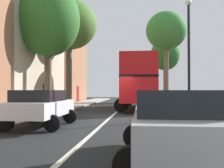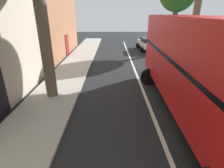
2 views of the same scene
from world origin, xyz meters
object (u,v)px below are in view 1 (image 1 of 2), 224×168
object	(u,v)px
parked_car_white_left_2	(41,106)
parked_car_white_right_3	(147,95)
street_tree_left_6	(69,25)
double_decker_bus	(140,81)
lamppost_right	(189,48)
parked_car_silver_right_1	(176,121)
street_tree_left_4	(48,20)
litter_bin_right	(217,108)
street_tree_right_1	(166,31)
street_tree_right_3	(165,55)

from	to	relation	value
parked_car_white_left_2	parked_car_white_right_3	size ratio (longest dim) A/B	0.97
parked_car_white_right_3	street_tree_left_6	size ratio (longest dim) A/B	0.45
double_decker_bus	parked_car_white_left_2	distance (m)	12.30
parked_car_white_right_3	lamppost_right	size ratio (longest dim) A/B	0.70
parked_car_silver_right_1	street_tree_left_4	world-z (taller)	street_tree_left_4
parked_car_silver_right_1	parked_car_white_right_3	xyz separation A→B (m)	(0.00, 31.08, -0.03)
parked_car_white_left_2	litter_bin_right	distance (m)	8.08
double_decker_bus	street_tree_left_6	xyz separation A→B (m)	(-6.66, 1.96, 5.30)
street_tree_left_6	lamppost_right	size ratio (longest dim) A/B	1.58
double_decker_bus	street_tree_right_1	bearing A→B (deg)	69.79
street_tree_right_3	street_tree_left_4	world-z (taller)	street_tree_left_4
street_tree_right_1	street_tree_right_3	size ratio (longest dim) A/B	1.23
street_tree_right_3	street_tree_left_4	bearing A→B (deg)	-120.97
parked_car_silver_right_1	parked_car_white_left_2	xyz separation A→B (m)	(-5.00, 5.23, -0.00)
parked_car_white_left_2	street_tree_left_6	world-z (taller)	street_tree_left_6
street_tree_right_3	street_tree_left_6	xyz separation A→B (m)	(-9.90, -11.65, 1.45)
street_tree_right_3	litter_bin_right	xyz separation A→B (m)	(0.36, -22.98, -5.50)
litter_bin_right	double_decker_bus	bearing A→B (deg)	111.01
parked_car_white_right_3	street_tree_right_3	world-z (taller)	street_tree_right_3
litter_bin_right	street_tree_left_4	bearing A→B (deg)	149.41
street_tree_left_6	double_decker_bus	bearing A→B (deg)	-16.44
street_tree_right_1	lamppost_right	size ratio (longest dim) A/B	1.62
street_tree_right_3	street_tree_left_4	xyz separation A→B (m)	(-10.08, -16.81, 0.59)
parked_car_white_right_3	street_tree_left_4	distance (m)	20.06
litter_bin_right	parked_car_silver_right_1	bearing A→B (deg)	-110.92
double_decker_bus	street_tree_right_3	bearing A→B (deg)	76.62
street_tree_left_4	litter_bin_right	world-z (taller)	street_tree_left_4
street_tree_right_1	parked_car_white_left_2	bearing A→B (deg)	-110.15
parked_car_white_right_3	street_tree_left_4	bearing A→B (deg)	-113.52
lamppost_right	litter_bin_right	size ratio (longest dim) A/B	5.40
street_tree_right_1	lamppost_right	bearing A→B (deg)	-90.87
parked_car_white_left_2	lamppost_right	size ratio (longest dim) A/B	0.68
street_tree_left_4	street_tree_left_6	world-z (taller)	street_tree_left_6
parked_car_silver_right_1	street_tree_right_1	size ratio (longest dim) A/B	0.45
street_tree_left_4	litter_bin_right	size ratio (longest dim) A/B	8.11
parked_car_white_right_3	street_tree_right_1	size ratio (longest dim) A/B	0.43
parked_car_silver_right_1	parked_car_white_left_2	bearing A→B (deg)	133.71
litter_bin_right	parked_car_white_left_2	bearing A→B (deg)	-164.96
street_tree_left_6	litter_bin_right	bearing A→B (deg)	-47.86
street_tree_right_3	street_tree_left_4	distance (m)	19.61
street_tree_left_6	parked_car_white_right_3	bearing A→B (deg)	59.00
parked_car_white_right_3	litter_bin_right	bearing A→B (deg)	-83.28
parked_car_silver_right_1	street_tree_left_6	xyz separation A→B (m)	(-7.46, 18.66, 6.75)
street_tree_right_1	litter_bin_right	bearing A→B (deg)	-87.44
double_decker_bus	parked_car_white_right_3	distance (m)	14.48
parked_car_white_right_3	street_tree_left_6	bearing A→B (deg)	-121.00
parked_car_white_left_2	parked_car_white_right_3	bearing A→B (deg)	79.05
parked_car_white_left_2	street_tree_right_1	bearing A→B (deg)	69.85
street_tree_right_3	lamppost_right	distance (m)	21.62
parked_car_silver_right_1	parked_car_white_right_3	world-z (taller)	parked_car_silver_right_1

